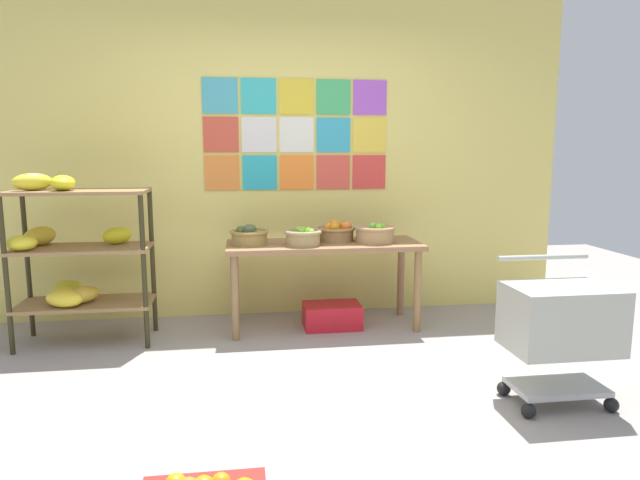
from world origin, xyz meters
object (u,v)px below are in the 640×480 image
display_table (324,254)px  shopping_cart (561,323)px  produce_crate_under_table (332,316)px  fruit_basket_back_left (249,236)px  banana_shelf_unit (72,253)px  fruit_basket_centre (375,233)px  fruit_basket_right (335,232)px  fruit_basket_left (303,236)px

display_table → shopping_cart: (1.09, -1.58, -0.13)m
shopping_cart → produce_crate_under_table: bearing=115.3°
fruit_basket_back_left → produce_crate_under_table: size_ratio=0.66×
banana_shelf_unit → fruit_basket_back_left: bearing=4.9°
fruit_basket_centre → produce_crate_under_table: size_ratio=0.72×
banana_shelf_unit → produce_crate_under_table: 2.03m
fruit_basket_right → shopping_cart: bearing=-59.5°
banana_shelf_unit → fruit_basket_right: banana_shelf_unit is taller
fruit_basket_centre → fruit_basket_back_left: (-1.00, 0.04, -0.01)m
fruit_basket_left → shopping_cart: (1.27, -1.48, -0.29)m
banana_shelf_unit → produce_crate_under_table: banana_shelf_unit is taller
fruit_basket_back_left → fruit_basket_left: bearing=-12.7°
fruit_basket_back_left → shopping_cart: (1.68, -1.58, -0.29)m
fruit_basket_right → fruit_basket_left: bearing=-146.4°
fruit_basket_back_left → produce_crate_under_table: (0.65, -0.03, -0.67)m
fruit_basket_centre → fruit_basket_left: (-0.58, -0.05, -0.00)m
banana_shelf_unit → fruit_basket_left: (1.70, 0.02, 0.09)m
fruit_basket_right → fruit_basket_back_left: (-0.70, -0.10, -0.00)m
fruit_basket_right → produce_crate_under_table: size_ratio=0.70×
display_table → fruit_basket_centre: size_ratio=4.69×
fruit_basket_right → fruit_basket_left: (-0.29, -0.19, -0.00)m
banana_shelf_unit → fruit_basket_centre: 2.29m
banana_shelf_unit → fruit_basket_right: bearing=5.9°
fruit_basket_right → fruit_basket_left: size_ratio=1.09×
display_table → fruit_basket_back_left: size_ratio=5.08×
banana_shelf_unit → display_table: (1.88, 0.11, -0.08)m
produce_crate_under_table → shopping_cart: (1.03, -1.55, 0.37)m
fruit_basket_centre → display_table: bearing=173.9°
display_table → fruit_basket_centre: bearing=-6.1°
display_table → fruit_basket_back_left: fruit_basket_back_left is taller
produce_crate_under_table → shopping_cart: size_ratio=0.56×
display_table → produce_crate_under_table: display_table is taller
display_table → fruit_basket_right: 0.22m
banana_shelf_unit → fruit_basket_centre: (2.29, 0.07, 0.09)m
fruit_basket_back_left → shopping_cart: 2.32m
fruit_basket_centre → shopping_cart: bearing=-66.0°
display_table → fruit_basket_centre: (0.41, -0.04, 0.17)m
display_table → fruit_basket_back_left: 0.61m
banana_shelf_unit → fruit_basket_right: size_ratio=3.92×
fruit_basket_left → fruit_basket_back_left: bearing=167.3°
fruit_basket_centre → fruit_basket_right: bearing=155.7°
banana_shelf_unit → display_table: bearing=3.5°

